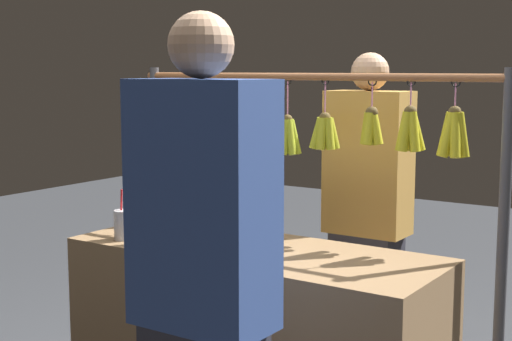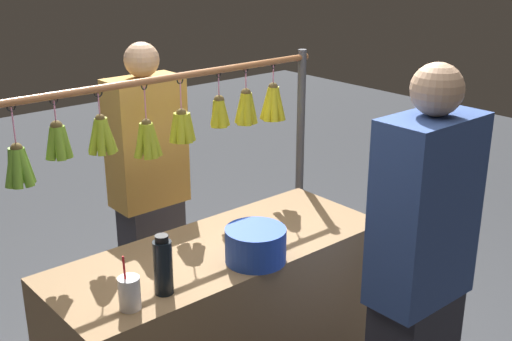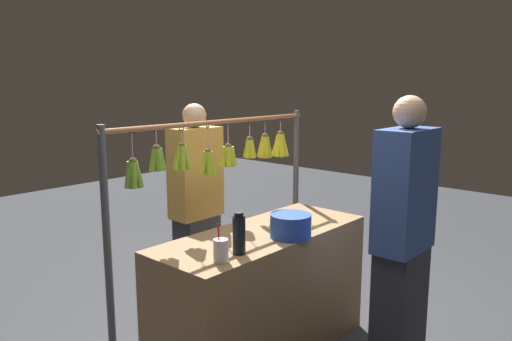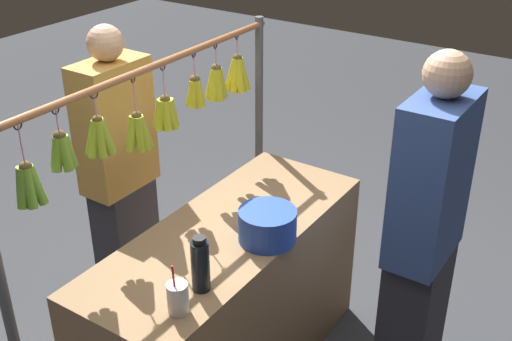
{
  "view_description": "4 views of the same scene",
  "coord_description": "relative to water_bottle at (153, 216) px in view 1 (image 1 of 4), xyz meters",
  "views": [
    {
      "loc": [
        -1.65,
        2.43,
        1.55
      ],
      "look_at": [
        -0.01,
        0.0,
        1.15
      ],
      "focal_mm": 52.71,
      "sensor_mm": 36.0,
      "label": 1
    },
    {
      "loc": [
        1.53,
        2.03,
        2.1
      ],
      "look_at": [
        -0.21,
        0.0,
        1.15
      ],
      "focal_mm": 45.56,
      "sensor_mm": 36.0,
      "label": 2
    },
    {
      "loc": [
        2.31,
        2.0,
        1.79
      ],
      "look_at": [
        0.06,
        0.0,
        1.25
      ],
      "focal_mm": 34.99,
      "sensor_mm": 36.0,
      "label": 3
    },
    {
      "loc": [
        1.94,
        1.45,
        2.41
      ],
      "look_at": [
        -0.24,
        0.0,
        1.03
      ],
      "focal_mm": 45.22,
      "sensor_mm": 36.0,
      "label": 4
    }
  ],
  "objects": [
    {
      "name": "customer_person",
      "position": [
        -0.74,
        0.62,
        -0.11
      ],
      "size": [
        0.41,
        0.22,
        1.71
      ],
      "color": "#2D2D38",
      "rests_on": "ground"
    },
    {
      "name": "blue_bucket",
      "position": [
        -0.43,
        0.03,
        -0.04
      ],
      "size": [
        0.25,
        0.25,
        0.15
      ],
      "primitive_type": "cylinder",
      "color": "#2345B1",
      "rests_on": "market_counter"
    },
    {
      "name": "drink_cup",
      "position": [
        0.15,
        0.01,
        -0.05
      ],
      "size": [
        0.08,
        0.08,
        0.21
      ],
      "color": "silver",
      "rests_on": "market_counter"
    },
    {
      "name": "vendor_person",
      "position": [
        -0.52,
        -0.94,
        -0.15
      ],
      "size": [
        0.39,
        0.21,
        1.63
      ],
      "color": "#2D2D38",
      "rests_on": "ground"
    },
    {
      "name": "display_rack",
      "position": [
        -0.4,
        -0.56,
        0.2
      ],
      "size": [
        1.8,
        0.13,
        1.56
      ],
      "color": "#4C4C51",
      "rests_on": "ground"
    },
    {
      "name": "water_bottle",
      "position": [
        0.0,
        0.0,
        0.0
      ],
      "size": [
        0.07,
        0.07,
        0.24
      ],
      "color": "black",
      "rests_on": "market_counter"
    }
  ]
}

